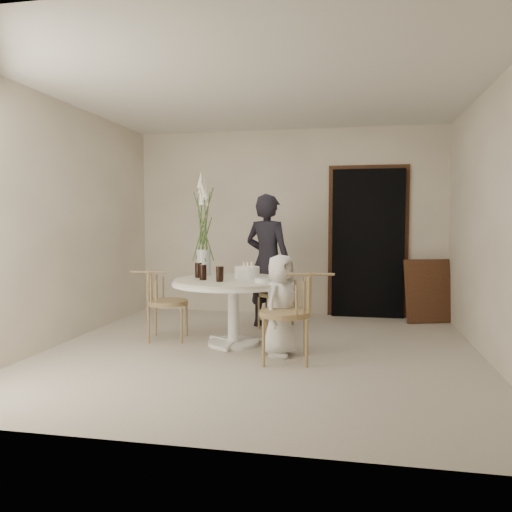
% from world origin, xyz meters
% --- Properties ---
extents(ground, '(4.50, 4.50, 0.00)m').
position_xyz_m(ground, '(0.00, 0.00, 0.00)').
color(ground, beige).
rests_on(ground, ground).
extents(room_shell, '(4.50, 4.50, 4.50)m').
position_xyz_m(room_shell, '(0.00, 0.00, 1.62)').
color(room_shell, silver).
rests_on(room_shell, ground).
extents(doorway, '(1.00, 0.10, 2.10)m').
position_xyz_m(doorway, '(1.15, 2.19, 1.05)').
color(doorway, black).
rests_on(doorway, ground).
extents(door_trim, '(1.12, 0.03, 2.22)m').
position_xyz_m(door_trim, '(1.15, 2.23, 1.11)').
color(door_trim, brown).
rests_on(door_trim, ground).
extents(table, '(1.33, 1.33, 0.73)m').
position_xyz_m(table, '(-0.35, 0.25, 0.62)').
color(table, white).
rests_on(table, ground).
extents(picture_frame, '(0.67, 0.39, 0.85)m').
position_xyz_m(picture_frame, '(1.95, 1.95, 0.43)').
color(picture_frame, brown).
rests_on(picture_frame, ground).
extents(chair_far, '(0.47, 0.50, 0.79)m').
position_xyz_m(chair_far, '(-0.01, 1.37, 0.51)').
color(chair_far, '#A08857').
rests_on(chair_far, ground).
extents(chair_right, '(0.57, 0.53, 0.88)m').
position_xyz_m(chair_right, '(0.42, -0.28, 0.57)').
color(chair_right, '#A08857').
rests_on(chair_right, ground).
extents(chair_left, '(0.52, 0.49, 0.80)m').
position_xyz_m(chair_left, '(-1.26, 0.32, 0.52)').
color(chair_left, '#A08857').
rests_on(chair_left, ground).
extents(girl, '(0.73, 0.60, 1.71)m').
position_xyz_m(girl, '(-0.13, 1.25, 0.86)').
color(girl, black).
rests_on(girl, ground).
extents(boy, '(0.49, 0.59, 1.03)m').
position_xyz_m(boy, '(0.22, -0.08, 0.52)').
color(boy, white).
rests_on(boy, ground).
extents(birthday_cake, '(0.28, 0.28, 0.18)m').
position_xyz_m(birthday_cake, '(-0.21, 0.35, 0.80)').
color(birthday_cake, white).
rests_on(birthday_cake, table).
extents(cola_tumbler_a, '(0.09, 0.09, 0.17)m').
position_xyz_m(cola_tumbler_a, '(-0.66, 0.13, 0.81)').
color(cola_tumbler_a, black).
rests_on(cola_tumbler_a, table).
extents(cola_tumbler_b, '(0.10, 0.10, 0.16)m').
position_xyz_m(cola_tumbler_b, '(-0.44, 0.01, 0.81)').
color(cola_tumbler_b, black).
rests_on(cola_tumbler_b, table).
extents(cola_tumbler_c, '(0.09, 0.09, 0.17)m').
position_xyz_m(cola_tumbler_c, '(-0.77, 0.33, 0.81)').
color(cola_tumbler_c, black).
rests_on(cola_tumbler_c, table).
extents(cola_tumbler_d, '(0.07, 0.07, 0.14)m').
position_xyz_m(cola_tumbler_d, '(-0.48, 0.22, 0.80)').
color(cola_tumbler_d, black).
rests_on(cola_tumbler_d, table).
extents(plate_stack, '(0.24, 0.24, 0.05)m').
position_xyz_m(plate_stack, '(0.03, 0.03, 0.75)').
color(plate_stack, white).
rests_on(plate_stack, table).
extents(flower_vase, '(0.16, 0.16, 1.22)m').
position_xyz_m(flower_vase, '(-0.79, 0.58, 1.27)').
color(flower_vase, silver).
rests_on(flower_vase, table).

